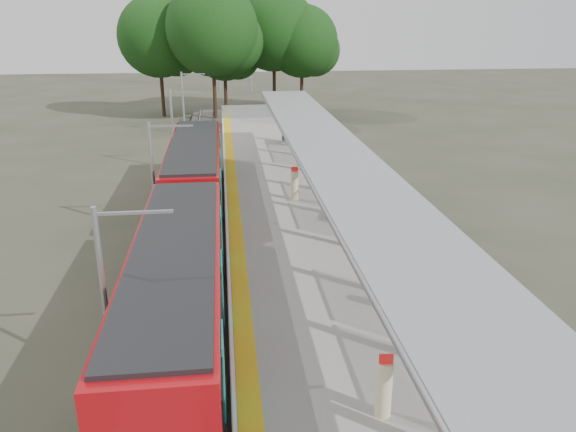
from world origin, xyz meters
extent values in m
cube|color=#59544C|center=(-4.50, 20.00, 0.12)|extent=(3.00, 70.00, 0.24)
cube|color=gray|center=(0.00, 20.00, 0.50)|extent=(6.00, 50.00, 1.00)
cube|color=yellow|center=(-2.55, 20.00, 1.01)|extent=(0.60, 50.00, 0.02)
cube|color=#9EA0A5|center=(0.00, 44.95, 1.60)|extent=(6.00, 0.10, 1.20)
cube|color=black|center=(-4.50, 8.64, 0.65)|extent=(2.50, 13.50, 0.70)
cube|color=#A50B11|center=(-4.50, 8.64, 2.25)|extent=(2.65, 13.50, 2.50)
cube|color=black|center=(-4.50, 8.64, 2.30)|extent=(2.72, 12.96, 1.20)
cube|color=black|center=(-4.50, 8.64, 3.55)|extent=(2.40, 12.82, 0.15)
cube|color=#0C7E7A|center=(-3.14, 8.64, 2.10)|extent=(0.04, 1.30, 2.00)
cube|color=black|center=(-4.50, 22.74, 0.65)|extent=(2.50, 13.50, 0.70)
cube|color=#A50B11|center=(-4.50, 22.74, 2.25)|extent=(2.65, 13.50, 2.50)
cube|color=black|center=(-4.50, 22.74, 2.30)|extent=(2.72, 12.96, 1.20)
cube|color=black|center=(-4.50, 22.74, 3.55)|extent=(2.40, 12.83, 0.15)
cube|color=#0C7E7A|center=(-3.14, 22.74, 2.10)|extent=(0.04, 1.30, 2.00)
cylinder|color=black|center=(-4.50, 18.02, 0.35)|extent=(2.20, 0.70, 0.70)
cube|color=black|center=(-4.50, 15.69, 2.00)|extent=(2.30, 0.80, 2.40)
cube|color=#9EA0A5|center=(2.00, 2.00, 2.75)|extent=(0.25, 0.25, 3.50)
cube|color=#9EA0A5|center=(2.00, 6.00, 2.75)|extent=(0.25, 0.25, 3.50)
cube|color=#9EA0A5|center=(2.00, 10.00, 2.75)|extent=(0.25, 0.25, 3.50)
cube|color=#9EA0A5|center=(2.00, 14.00, 2.75)|extent=(0.25, 0.25, 3.50)
cube|color=#9EA0A5|center=(2.00, 18.00, 2.75)|extent=(0.25, 0.25, 3.50)
cube|color=#9EA0A5|center=(2.00, 22.00, 2.75)|extent=(0.25, 0.25, 3.50)
cube|color=#9EA0A5|center=(2.00, 26.00, 2.75)|extent=(0.25, 0.25, 3.50)
cube|color=#9EA0A5|center=(2.00, 30.00, 2.75)|extent=(0.25, 0.25, 3.50)
cube|color=#9EA0A5|center=(2.00, 34.00, 2.75)|extent=(0.25, 0.25, 3.50)
cube|color=gray|center=(1.60, 16.00, 4.58)|extent=(3.20, 38.00, 0.16)
cylinder|color=#9EA0A5|center=(0.05, 16.00, 4.50)|extent=(0.24, 38.00, 0.24)
cube|color=silver|center=(2.70, 4.00, 2.20)|extent=(0.05, 3.70, 2.20)
cube|color=silver|center=(2.70, 8.00, 2.20)|extent=(0.05, 3.70, 2.20)
cube|color=silver|center=(2.70, 16.00, 2.20)|extent=(0.05, 3.70, 2.20)
cube|color=silver|center=(2.70, 20.00, 2.20)|extent=(0.05, 3.70, 2.20)
cube|color=silver|center=(2.70, 28.00, 2.20)|extent=(0.05, 3.70, 2.20)
cube|color=silver|center=(2.70, 32.00, 2.20)|extent=(0.05, 3.70, 2.20)
cylinder|color=#382316|center=(-8.99, 52.70, 2.65)|extent=(0.36, 0.36, 5.30)
sphere|color=#144815|center=(-8.99, 52.70, 7.95)|extent=(8.06, 8.06, 8.06)
cylinder|color=#382316|center=(-3.62, 49.54, 2.90)|extent=(0.36, 0.36, 5.81)
sphere|color=#144815|center=(-3.62, 49.54, 8.71)|extent=(8.83, 8.83, 8.83)
cylinder|color=#382316|center=(-2.50, 54.45, 2.26)|extent=(0.36, 0.36, 4.52)
sphere|color=#144815|center=(-2.50, 54.45, 6.79)|extent=(6.88, 6.88, 6.88)
cylinder|color=#382316|center=(2.74, 54.50, 2.87)|extent=(0.36, 0.36, 5.73)
sphere|color=#144815|center=(2.74, 54.50, 8.60)|extent=(8.71, 8.71, 8.71)
cylinder|color=#382316|center=(5.64, 53.75, 2.46)|extent=(0.36, 0.36, 4.91)
sphere|color=#144815|center=(5.64, 53.75, 7.37)|extent=(7.47, 7.47, 7.47)
cylinder|color=#9EA0A5|center=(-6.30, 7.00, 2.70)|extent=(0.16, 0.16, 5.40)
cube|color=#9EA0A5|center=(-5.30, 7.00, 5.20)|extent=(2.00, 0.08, 0.08)
cylinder|color=#9EA0A5|center=(-6.30, 19.00, 2.70)|extent=(0.16, 0.16, 5.40)
cube|color=#9EA0A5|center=(-5.30, 19.00, 5.20)|extent=(2.00, 0.08, 0.08)
cylinder|color=#9EA0A5|center=(-6.30, 31.00, 2.70)|extent=(0.16, 0.16, 5.40)
cube|color=#9EA0A5|center=(-5.30, 31.00, 5.20)|extent=(2.00, 0.08, 0.08)
cylinder|color=#9EA0A5|center=(-6.30, 43.00, 2.70)|extent=(0.16, 0.16, 5.40)
cube|color=#9EA0A5|center=(-5.30, 43.00, 5.20)|extent=(2.00, 0.08, 0.08)
cube|color=#0D1243|center=(2.68, 16.99, 1.42)|extent=(0.85, 1.46, 0.06)
cube|color=#0D1243|center=(2.50, 16.99, 1.70)|extent=(0.51, 1.34, 0.51)
cube|color=#9EA0A5|center=(2.68, 16.43, 1.21)|extent=(0.37, 0.17, 0.41)
cube|color=#9EA0A5|center=(2.68, 17.55, 1.21)|extent=(0.37, 0.17, 0.41)
cube|color=#0D1243|center=(1.65, 33.68, 1.51)|extent=(0.66, 1.73, 0.07)
cube|color=#0D1243|center=(1.43, 33.68, 1.85)|extent=(0.22, 1.69, 0.62)
cube|color=#9EA0A5|center=(1.65, 33.00, 1.25)|extent=(0.46, 0.11, 0.50)
cube|color=#9EA0A5|center=(1.65, 34.36, 1.25)|extent=(0.46, 0.11, 0.50)
cylinder|color=beige|center=(0.59, 3.68, 1.71)|extent=(0.38, 0.38, 1.42)
cube|color=red|center=(0.59, 3.68, 2.56)|extent=(0.33, 0.10, 0.24)
cylinder|color=beige|center=(0.60, 20.37, 1.73)|extent=(0.39, 0.39, 1.47)
cube|color=red|center=(0.60, 20.37, 2.62)|extent=(0.35, 0.07, 0.24)
cylinder|color=#9EA0A5|center=(2.15, 8.76, 1.45)|extent=(0.58, 0.58, 0.90)
camera|label=1|loc=(-2.93, -7.00, 10.02)|focal=35.00mm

